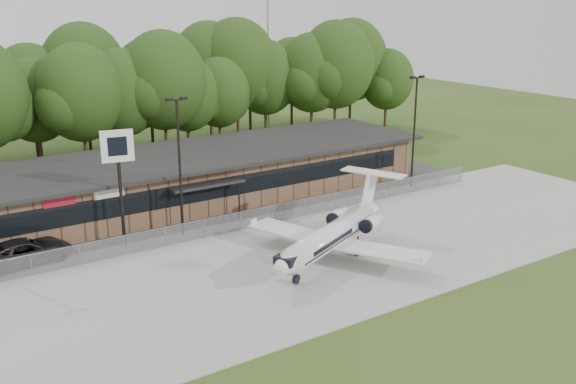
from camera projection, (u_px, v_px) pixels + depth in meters
ground at (384, 303)px, 36.85m from camera, size 160.00×160.00×0.00m
apron at (304, 258)px, 43.22m from camera, size 64.00×18.00×0.08m
parking_lot at (224, 212)px, 52.40m from camera, size 50.00×9.00×0.06m
terminal at (199, 175)px, 55.31m from camera, size 41.00×11.65×4.30m
fence at (252, 219)px, 48.59m from camera, size 46.00×0.04×1.52m
treeline at (122, 89)px, 68.18m from camera, size 72.00×12.00×15.00m
radio_mast at (268, 32)px, 83.13m from camera, size 0.20×0.20×25.00m
light_pole_mid at (179, 157)px, 45.64m from camera, size 1.55×0.30×10.23m
light_pole_right at (415, 123)px, 57.78m from camera, size 1.55×0.30×10.23m
business_jet at (334, 235)px, 42.49m from camera, size 14.17×12.63×4.90m
suv at (25, 252)px, 42.10m from camera, size 6.39×3.52×1.70m
pole_sign at (118, 159)px, 43.46m from camera, size 2.19×0.67×8.34m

